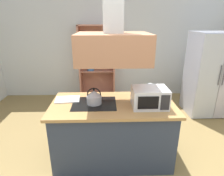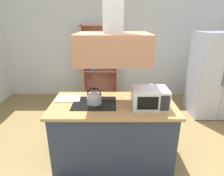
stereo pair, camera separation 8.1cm
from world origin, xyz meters
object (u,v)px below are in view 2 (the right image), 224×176
Objects in this scene: dish_cabinet at (99,67)px; wine_glass_on_counter at (150,88)px; microwave at (149,98)px; kettle at (93,97)px; cutting_board at (67,99)px; refrigerator at (214,75)px.

wine_glass_on_counter is at bearing -68.42° from dish_cabinet.
kettle is at bearing 171.41° from microwave.
dish_cabinet reaches higher than kettle.
refrigerator is at bearing 25.13° from cutting_board.
cutting_board is at bearing 160.42° from kettle.
dish_cabinet is at bearing 107.40° from microwave.
kettle is at bearing -19.58° from cutting_board.
dish_cabinet reaches higher than wine_glass_on_counter.
dish_cabinet is 5.54× the size of cutting_board.
microwave is (1.13, -0.25, 0.12)m from cutting_board.
dish_cabinet is 2.40m from wine_glass_on_counter.
wine_glass_on_counter is at bearing -142.12° from refrigerator.
wine_glass_on_counter is (-1.61, -1.25, 0.17)m from refrigerator.
wine_glass_on_counter is (0.08, 0.32, 0.02)m from microwave.
kettle is 0.68× the size of cutting_board.
microwave is at bearing -137.01° from refrigerator.
microwave is at bearing -8.59° from kettle.
refrigerator is 3.12m from cutting_board.
refrigerator is at bearing 42.99° from microwave.
kettle is (-2.43, -1.46, 0.11)m from refrigerator.
refrigerator is at bearing 37.88° from wine_glass_on_counter.
cutting_board is at bearing -98.28° from dish_cabinet.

